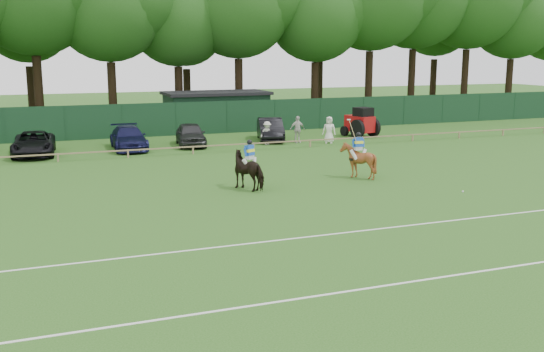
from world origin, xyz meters
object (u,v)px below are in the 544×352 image
horse_dark (250,170)px  hatch_grey (191,134)px  spectator_right (329,130)px  utility_shed (216,110)px  estate_black (270,129)px  spectator_mid (297,129)px  polo_ball (463,192)px  horse_chestnut (358,160)px  sedan_navy (129,138)px  suv_black (34,144)px  spectator_left (267,133)px  tractor (361,123)px

horse_dark → hatch_grey: (0.73, 14.32, -0.12)m
spectator_right → utility_shed: (-4.97, 10.83, 0.61)m
estate_black → spectator_mid: spectator_mid is taller
estate_black → spectator_mid: (1.32, -1.80, 0.14)m
polo_ball → horse_chestnut: bearing=121.0°
horse_dark → horse_chestnut: (5.94, 0.48, 0.01)m
horse_dark → utility_shed: 23.44m
spectator_mid → horse_dark: bearing=-121.6°
sedan_navy → utility_shed: bearing=47.5°
hatch_grey → sedan_navy: bearing=-169.9°
hatch_grey → suv_black: bearing=-168.6°
suv_black → spectator_right: 19.30m
horse_dark → estate_black: (6.70, 14.87, -0.09)m
horse_chestnut → spectator_left: (-0.21, 12.46, -0.10)m
estate_black → spectator_mid: size_ratio=2.58×
suv_black → spectator_left: 14.98m
horse_dark → spectator_right: (9.99, 12.05, 0.04)m
horse_dark → spectator_right: size_ratio=1.13×
spectator_left → hatch_grey: bearing=157.2°
horse_chestnut → spectator_right: (4.05, 11.57, 0.03)m
horse_chestnut → spectator_mid: 12.76m
horse_dark → spectator_left: (5.73, 12.95, -0.09)m
hatch_grey → utility_shed: utility_shed is taller
spectator_mid → horse_chestnut: bearing=-99.4°
sedan_navy → tractor: bearing=1.9°
horse_dark → utility_shed: size_ratio=0.25×
hatch_grey → estate_black: (5.97, 0.55, 0.02)m
sedan_navy → suv_black: bearing=-174.4°
suv_black → polo_ball: 25.48m
hatch_grey → estate_black: estate_black is taller
utility_shed → polo_ball: bearing=-82.1°
spectator_mid → tractor: bearing=11.7°
spectator_left → spectator_right: 4.35m
spectator_mid → spectator_right: size_ratio=1.01×
spectator_left → utility_shed: size_ratio=0.19×
hatch_grey → estate_black: bearing=13.7°
sedan_navy → hatch_grey: (4.16, 0.13, 0.03)m
hatch_grey → spectator_mid: bearing=-1.3°
utility_shed → tractor: 12.25m
horse_chestnut → spectator_right: size_ratio=0.97×
estate_black → tractor: tractor is taller
suv_black → spectator_mid: (17.25, -0.73, 0.20)m
sedan_navy → polo_ball: (12.19, -18.43, -0.70)m
spectator_right → polo_ball: size_ratio=20.58×
suv_black → spectator_mid: size_ratio=2.82×
spectator_mid → spectator_right: (1.97, -1.01, -0.01)m
horse_chestnut → tractor: size_ratio=0.61×
hatch_grey → spectator_left: size_ratio=2.85×
horse_dark → utility_shed: bearing=-130.9°
hatch_grey → tractor: 12.96m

